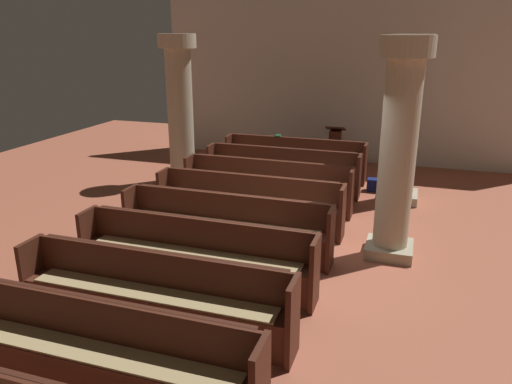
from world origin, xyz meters
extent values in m
plane|color=#AD5B42|center=(0.00, 0.00, 0.00)|extent=(19.20, 19.20, 0.00)
cube|color=silver|center=(0.00, 6.08, 2.25)|extent=(10.00, 0.16, 4.50)
cube|color=#4C2316|center=(-0.90, 3.98, 0.47)|extent=(3.23, 0.38, 0.05)
cube|color=#4C2316|center=(-0.90, 4.15, 0.72)|extent=(3.23, 0.04, 0.44)
cube|color=#411E13|center=(-0.90, 4.19, 0.93)|extent=(3.10, 0.06, 0.02)
cube|color=#442014|center=(-2.55, 3.98, 0.47)|extent=(0.06, 0.44, 0.94)
cube|color=#442014|center=(0.74, 3.98, 0.47)|extent=(0.06, 0.44, 0.94)
cube|color=#482115|center=(-0.90, 3.80, 0.23)|extent=(3.23, 0.03, 0.43)
cube|color=tan|center=(-0.90, 3.96, 0.51)|extent=(2.97, 0.32, 0.02)
cube|color=#4C2316|center=(-0.90, 2.86, 0.47)|extent=(3.23, 0.38, 0.05)
cube|color=#4C2316|center=(-0.90, 3.03, 0.72)|extent=(3.23, 0.04, 0.44)
cube|color=#411E13|center=(-0.90, 3.08, 0.93)|extent=(3.10, 0.06, 0.02)
cube|color=#442014|center=(-2.55, 2.86, 0.47)|extent=(0.06, 0.44, 0.94)
cube|color=#442014|center=(0.74, 2.86, 0.47)|extent=(0.06, 0.44, 0.94)
cube|color=#482115|center=(-0.90, 2.69, 0.23)|extent=(3.23, 0.03, 0.43)
cube|color=tan|center=(-0.90, 2.84, 0.51)|extent=(2.97, 0.32, 0.02)
cube|color=#4C2316|center=(-0.90, 1.75, 0.47)|extent=(3.23, 0.38, 0.05)
cube|color=#4C2316|center=(-0.90, 1.91, 0.72)|extent=(3.23, 0.04, 0.44)
cube|color=#411E13|center=(-0.90, 1.96, 0.93)|extent=(3.10, 0.06, 0.02)
cube|color=#442014|center=(-2.55, 1.75, 0.47)|extent=(0.06, 0.44, 0.94)
cube|color=#442014|center=(0.74, 1.75, 0.47)|extent=(0.06, 0.44, 0.94)
cube|color=#482115|center=(-0.90, 1.57, 0.23)|extent=(3.23, 0.03, 0.43)
cube|color=tan|center=(-0.90, 1.73, 0.51)|extent=(2.97, 0.32, 0.02)
cube|color=#4C2316|center=(-0.90, 0.63, 0.47)|extent=(3.23, 0.38, 0.05)
cube|color=#4C2316|center=(-0.90, 0.80, 0.72)|extent=(3.23, 0.04, 0.44)
cube|color=#411E13|center=(-0.90, 0.84, 0.93)|extent=(3.10, 0.06, 0.02)
cube|color=#442014|center=(-2.55, 0.63, 0.47)|extent=(0.06, 0.44, 0.94)
cube|color=#442014|center=(0.74, 0.63, 0.47)|extent=(0.06, 0.44, 0.94)
cube|color=#482115|center=(-0.90, 0.45, 0.23)|extent=(3.23, 0.03, 0.43)
cube|color=tan|center=(-0.90, 0.61, 0.51)|extent=(2.97, 0.32, 0.02)
cube|color=#4C2316|center=(-0.90, -0.49, 0.47)|extent=(3.23, 0.38, 0.05)
cube|color=#4C2316|center=(-0.90, -0.32, 0.72)|extent=(3.23, 0.05, 0.44)
cube|color=#411E13|center=(-0.90, -0.27, 0.93)|extent=(3.10, 0.06, 0.02)
cube|color=#442014|center=(-2.55, -0.49, 0.47)|extent=(0.06, 0.44, 0.94)
cube|color=#442014|center=(0.74, -0.49, 0.47)|extent=(0.06, 0.44, 0.94)
cube|color=#482115|center=(-0.90, -0.66, 0.23)|extent=(3.23, 0.03, 0.43)
cube|color=tan|center=(-0.90, -0.51, 0.51)|extent=(2.97, 0.32, 0.02)
cube|color=#4C2316|center=(-0.90, -1.61, 0.47)|extent=(3.23, 0.38, 0.05)
cube|color=#4C2316|center=(-0.90, -1.44, 0.72)|extent=(3.23, 0.04, 0.44)
cube|color=#411E13|center=(-0.90, -1.39, 0.93)|extent=(3.10, 0.06, 0.02)
cube|color=#442014|center=(-2.55, -1.61, 0.47)|extent=(0.06, 0.44, 0.94)
cube|color=#442014|center=(0.74, -1.61, 0.47)|extent=(0.06, 0.44, 0.94)
cube|color=#482115|center=(-0.90, -1.78, 0.23)|extent=(3.23, 0.03, 0.43)
cube|color=tan|center=(-0.90, -1.63, 0.51)|extent=(2.97, 0.32, 0.02)
cube|color=#4C2316|center=(-0.90, -2.72, 0.47)|extent=(3.23, 0.38, 0.05)
cube|color=#4C2316|center=(-0.90, -2.55, 0.72)|extent=(3.23, 0.04, 0.44)
cube|color=#411E13|center=(-0.90, -2.51, 0.93)|extent=(3.10, 0.06, 0.02)
cube|color=#442014|center=(-2.55, -2.72, 0.47)|extent=(0.06, 0.44, 0.94)
cube|color=#442014|center=(0.74, -2.72, 0.47)|extent=(0.06, 0.44, 0.94)
cube|color=#482115|center=(-0.90, -2.90, 0.23)|extent=(3.23, 0.03, 0.43)
cube|color=tan|center=(-0.90, -2.74, 0.51)|extent=(2.97, 0.32, 0.02)
cube|color=#4C2316|center=(-0.90, -3.84, 0.47)|extent=(3.23, 0.38, 0.05)
cube|color=#4C2316|center=(-0.90, -3.67, 0.72)|extent=(3.23, 0.04, 0.44)
cube|color=#411E13|center=(-0.90, -3.62, 0.93)|extent=(3.10, 0.06, 0.02)
cube|color=tan|center=(-0.90, -3.86, 0.51)|extent=(2.97, 0.32, 0.02)
cube|color=#411E13|center=(-0.90, -4.74, 0.93)|extent=(3.10, 0.06, 0.02)
cube|color=tan|center=(1.55, 3.05, 0.09)|extent=(0.77, 0.77, 0.18)
cylinder|color=#BCB293|center=(1.55, 3.05, 1.59)|extent=(0.57, 0.57, 2.81)
cylinder|color=beige|center=(1.55, 3.05, 3.14)|extent=(0.83, 0.83, 0.30)
cube|color=tan|center=(-3.30, 2.93, 0.09)|extent=(0.77, 0.77, 0.18)
cylinder|color=#BCB293|center=(-3.30, 2.93, 1.59)|extent=(0.57, 0.57, 2.81)
cylinder|color=beige|center=(-3.30, 2.93, 3.14)|extent=(0.83, 0.83, 0.30)
cube|color=tan|center=(1.55, 0.29, 0.09)|extent=(0.71, 0.71, 0.18)
cylinder|color=#BCB293|center=(1.55, 0.29, 1.59)|extent=(0.53, 0.53, 2.81)
cylinder|color=beige|center=(1.55, 0.29, 3.14)|extent=(0.77, 0.77, 0.30)
cube|color=#411E13|center=(-0.16, 5.24, 0.03)|extent=(0.45, 0.45, 0.06)
cube|color=#4C2316|center=(-0.16, 5.24, 0.47)|extent=(0.28, 0.28, 0.95)
cube|color=#502518|center=(-0.16, 5.24, 1.01)|extent=(0.48, 0.35, 0.15)
cube|color=#194723|center=(-1.37, 4.19, 0.95)|extent=(0.14, 0.19, 0.04)
cube|color=navy|center=(1.04, 3.52, 0.14)|extent=(0.35, 0.24, 0.28)
camera|label=1|loc=(1.77, -7.08, 3.34)|focal=34.62mm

